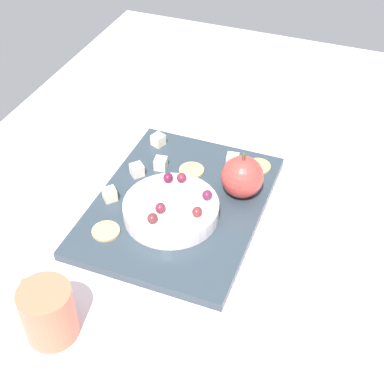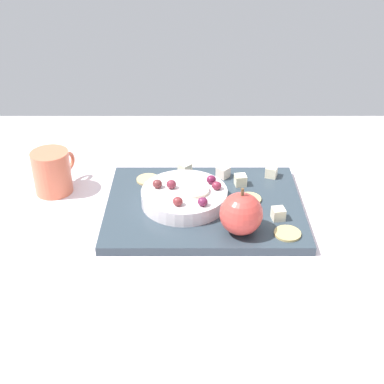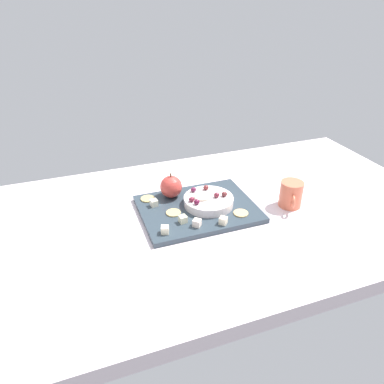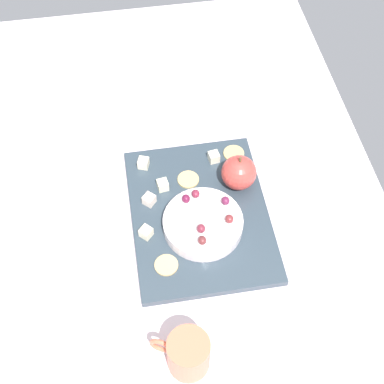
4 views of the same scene
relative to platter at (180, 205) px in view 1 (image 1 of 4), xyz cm
name	(u,v)px [view 1 (image 1 of 4)]	position (x,y,z in cm)	size (l,w,h in cm)	color
table	(155,233)	(4.55, -2.48, -3.08)	(146.02, 81.22, 4.57)	silver
platter	(180,205)	(0.00, 0.00, 0.00)	(34.73, 26.57, 1.59)	#2F3C46
serving_dish	(171,210)	(3.53, 0.01, 2.09)	(15.24, 15.24, 2.59)	white
apple_whole	(242,177)	(-5.72, 8.82, 4.31)	(7.03, 7.03, 7.03)	#C23E37
apple_stem	(244,157)	(-5.72, 8.82, 8.42)	(0.50, 0.50, 1.20)	brown
cheese_cube_0	(110,194)	(3.54, -10.89, 1.83)	(2.07, 2.07, 2.07)	beige
cheese_cube_1	(161,163)	(-6.95, -6.33, 1.83)	(2.07, 2.07, 2.07)	#F3EFC6
cheese_cube_2	(233,160)	(-12.42, 5.10, 1.83)	(2.07, 2.07, 2.07)	#EFE9C9
cheese_cube_3	(137,170)	(-3.84, -9.44, 1.83)	(2.07, 2.07, 2.07)	#F6E1CF
cheese_cube_4	(158,140)	(-13.17, -9.54, 1.83)	(2.07, 2.07, 2.07)	#F9EEC8
cracker_0	(106,231)	(10.59, -8.01, 0.99)	(4.38, 4.38, 0.40)	tan
cracker_1	(192,170)	(-8.10, -0.97, 0.99)	(4.38, 4.38, 0.40)	tan
cracker_2	(258,166)	(-13.35, 9.59, 0.99)	(4.38, 4.38, 0.40)	tan
grape_0	(207,195)	(0.37, 4.91, 4.14)	(1.74, 1.56, 1.52)	#662041
grape_1	(167,177)	(-1.29, -2.65, 4.17)	(1.74, 1.56, 1.59)	maroon
grape_2	(197,213)	(4.74, 4.80, 4.14)	(1.74, 1.56, 1.53)	maroon
grape_3	(182,178)	(-2.17, -0.46, 4.11)	(1.74, 1.56, 1.47)	maroon
grape_4	(160,208)	(5.81, -0.77, 4.19)	(1.74, 1.56, 1.62)	maroon
grape_5	(152,218)	(8.30, -0.99, 4.16)	(1.74, 1.56, 1.56)	maroon
apple_slice_0	(179,195)	(1.52, 0.56, 3.68)	(4.72, 4.72, 0.60)	beige
cup	(48,312)	(28.31, -6.84, 3.33)	(7.02, 9.70, 8.25)	#DF6C4D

